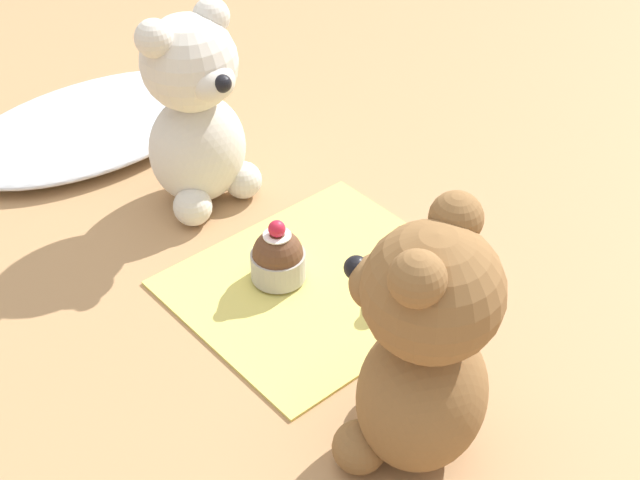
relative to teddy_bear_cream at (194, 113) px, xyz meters
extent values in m
plane|color=tan|center=(0.00, -0.20, -0.11)|extent=(4.00, 4.00, 0.00)
cube|color=#E0D166|center=(0.00, -0.20, -0.10)|extent=(0.27, 0.23, 0.01)
ellipsoid|color=silver|center=(-0.02, 0.19, -0.09)|extent=(0.35, 0.21, 0.03)
ellipsoid|color=silver|center=(0.00, 0.00, -0.05)|extent=(0.11, 0.10, 0.12)
sphere|color=silver|center=(0.00, 0.00, 0.06)|extent=(0.10, 0.10, 0.10)
ellipsoid|color=silver|center=(0.00, -0.04, 0.05)|extent=(0.05, 0.05, 0.04)
sphere|color=black|center=(0.00, -0.05, 0.06)|extent=(0.02, 0.02, 0.02)
sphere|color=silver|center=(-0.04, 0.00, 0.10)|extent=(0.04, 0.04, 0.04)
sphere|color=silver|center=(0.04, 0.01, 0.10)|extent=(0.04, 0.04, 0.04)
sphere|color=silver|center=(-0.03, -0.03, -0.09)|extent=(0.04, 0.04, 0.04)
sphere|color=silver|center=(0.04, -0.03, -0.09)|extent=(0.04, 0.04, 0.04)
ellipsoid|color=olive|center=(-0.07, -0.40, -0.04)|extent=(0.14, 0.13, 0.13)
sphere|color=olive|center=(-0.07, -0.40, 0.06)|extent=(0.10, 0.10, 0.10)
ellipsoid|color=olive|center=(-0.09, -0.36, 0.06)|extent=(0.06, 0.06, 0.04)
sphere|color=black|center=(-0.09, -0.35, 0.06)|extent=(0.02, 0.02, 0.02)
sphere|color=olive|center=(-0.04, -0.39, 0.10)|extent=(0.04, 0.04, 0.04)
sphere|color=olive|center=(-0.10, -0.42, 0.10)|extent=(0.04, 0.04, 0.04)
sphere|color=olive|center=(-0.05, -0.36, -0.09)|extent=(0.04, 0.04, 0.04)
sphere|color=olive|center=(-0.12, -0.38, -0.09)|extent=(0.04, 0.04, 0.04)
cylinder|color=#B2ADA3|center=(-0.02, -0.17, -0.09)|extent=(0.05, 0.05, 0.03)
sphere|color=brown|center=(-0.02, -0.17, -0.07)|extent=(0.05, 0.05, 0.05)
cylinder|color=white|center=(-0.02, -0.17, -0.05)|extent=(0.03, 0.03, 0.00)
sphere|color=red|center=(-0.02, -0.17, -0.04)|extent=(0.02, 0.02, 0.02)
cylinder|color=white|center=(0.07, -0.26, -0.10)|extent=(0.07, 0.07, 0.01)
cylinder|color=#B2ADA3|center=(0.07, -0.26, -0.08)|extent=(0.05, 0.05, 0.03)
sphere|color=brown|center=(0.07, -0.26, -0.07)|extent=(0.04, 0.04, 0.04)
cylinder|color=white|center=(0.07, -0.26, -0.05)|extent=(0.02, 0.02, 0.00)
sphere|color=red|center=(0.07, -0.26, -0.04)|extent=(0.02, 0.02, 0.02)
camera|label=1|loc=(-0.43, -0.70, 0.47)|focal=50.00mm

